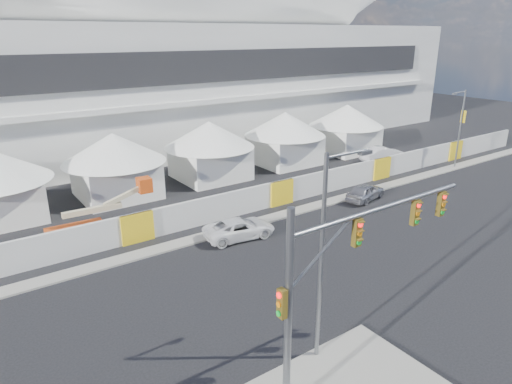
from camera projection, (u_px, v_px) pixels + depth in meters
ground at (367, 315)px, 22.28m from camera, size 160.00×160.00×0.00m
far_curb at (411, 179)px, 42.81m from camera, size 80.00×1.20×0.12m
stadium at (163, 64)px, 55.90m from camera, size 80.00×24.80×21.98m
tent_row at (165, 152)px, 40.01m from camera, size 53.40×8.40×5.40m
hoarding_fence at (281, 192)px, 36.40m from camera, size 70.00×0.25×2.00m
scaffold_tower at (394, 80)px, 73.16m from camera, size 4.40×4.40×12.00m
sedan_silver at (365, 192)px, 37.47m from camera, size 2.53×4.39×1.41m
pickup_curb at (239, 228)px, 30.50m from camera, size 2.91×5.10×1.34m
lot_car_a at (384, 154)px, 48.55m from camera, size 2.83×5.26×1.65m
traffic_mast at (329, 291)px, 16.02m from camera, size 9.18×0.76×7.87m
streetlight_median at (326, 245)px, 17.83m from camera, size 2.43×0.24×8.79m
streetlight_curb at (460, 124)px, 45.12m from camera, size 2.32×0.52×7.84m
boom_lift at (86, 226)px, 30.12m from camera, size 7.15×1.80×3.62m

